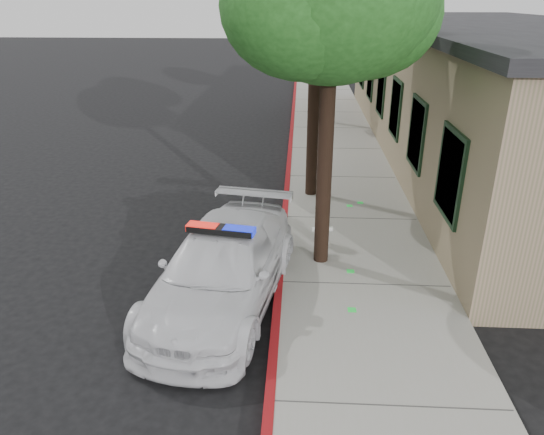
{
  "coord_description": "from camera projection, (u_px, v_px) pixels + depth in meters",
  "views": [
    {
      "loc": [
        0.38,
        -8.06,
        4.98
      ],
      "look_at": [
        -0.15,
        1.43,
        0.81
      ],
      "focal_mm": 33.46,
      "sensor_mm": 36.0,
      "label": 1
    }
  ],
  "objects": [
    {
      "name": "ground",
      "position": [
        276.0,
        288.0,
        9.39
      ],
      "size": [
        120.0,
        120.0,
        0.0
      ],
      "primitive_type": "plane",
      "color": "black",
      "rests_on": "ground"
    },
    {
      "name": "police_car",
      "position": [
        223.0,
        268.0,
        8.71
      ],
      "size": [
        2.65,
        4.91,
        1.47
      ],
      "rotation": [
        0.0,
        0.0,
        -0.17
      ],
      "color": "silver",
      "rests_on": "ground"
    },
    {
      "name": "street_tree_far",
      "position": [
        324.0,
        16.0,
        19.6
      ],
      "size": [
        3.15,
        2.88,
        5.45
      ],
      "rotation": [
        0.0,
        0.0,
        -0.38
      ],
      "color": "black",
      "rests_on": "sidewalk"
    },
    {
      "name": "red_curb",
      "position": [
        285.0,
        219.0,
        12.1
      ],
      "size": [
        0.14,
        60.0,
        0.16
      ],
      "primitive_type": "cube",
      "color": "maroon",
      "rests_on": "ground"
    },
    {
      "name": "clapboard_building",
      "position": [
        495.0,
        92.0,
        16.43
      ],
      "size": [
        7.3,
        20.89,
        4.24
      ],
      "color": "#987B63",
      "rests_on": "ground"
    },
    {
      "name": "street_tree_near",
      "position": [
        333.0,
        0.0,
        8.19
      ],
      "size": [
        3.67,
        3.48,
        6.38
      ],
      "rotation": [
        0.0,
        0.0,
        -0.04
      ],
      "color": "black",
      "rests_on": "sidewalk"
    },
    {
      "name": "sidewalk",
      "position": [
        349.0,
        221.0,
        12.02
      ],
      "size": [
        3.2,
        60.0,
        0.15
      ],
      "primitive_type": "cube",
      "color": "gray",
      "rests_on": "ground"
    },
    {
      "name": "fire_hydrant",
      "position": [
        322.0,
        227.0,
        10.58
      ],
      "size": [
        0.45,
        0.39,
        0.78
      ],
      "rotation": [
        0.0,
        0.0,
        0.13
      ],
      "color": "white",
      "rests_on": "sidewalk"
    }
  ]
}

